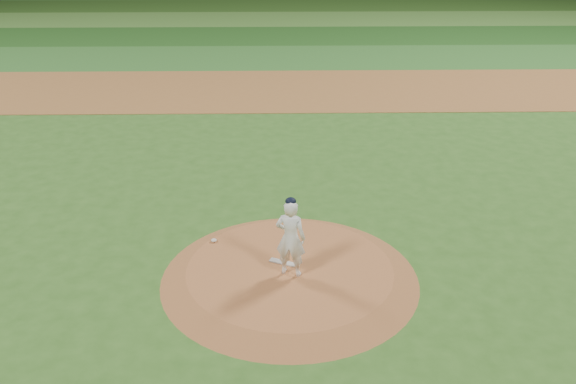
{
  "coord_description": "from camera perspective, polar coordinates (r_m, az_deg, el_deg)",
  "views": [
    {
      "loc": [
        -0.25,
        -11.59,
        7.61
      ],
      "look_at": [
        0.0,
        2.0,
        1.1
      ],
      "focal_mm": 40.0,
      "sensor_mm": 36.0,
      "label": 1
    }
  ],
  "objects": [
    {
      "name": "ground",
      "position": [
        13.87,
        0.16,
        -7.69
      ],
      "size": [
        120.0,
        120.0,
        0.0
      ],
      "primitive_type": "plane",
      "color": "#305E1E",
      "rests_on": "ground"
    },
    {
      "name": "infield_dirt_band",
      "position": [
        26.69,
        -0.49,
        9.06
      ],
      "size": [
        70.0,
        6.0,
        0.02
      ],
      "primitive_type": "cube",
      "color": "brown",
      "rests_on": "ground"
    },
    {
      "name": "outfield_stripe_0",
      "position": [
        32.0,
        -0.6,
        11.86
      ],
      "size": [
        70.0,
        5.0,
        0.02
      ],
      "primitive_type": "cube",
      "color": "#2C6725",
      "rests_on": "ground"
    },
    {
      "name": "outfield_stripe_1",
      "position": [
        36.88,
        -0.67,
        13.71
      ],
      "size": [
        70.0,
        5.0,
        0.02
      ],
      "primitive_type": "cube",
      "color": "#1D4C18",
      "rests_on": "ground"
    },
    {
      "name": "outfield_stripe_2",
      "position": [
        41.78,
        -0.73,
        15.13
      ],
      "size": [
        70.0,
        5.0,
        0.02
      ],
      "primitive_type": "cube",
      "color": "#41762B",
      "rests_on": "ground"
    },
    {
      "name": "outfield_stripe_3",
      "position": [
        46.71,
        -0.78,
        16.24
      ],
      "size": [
        70.0,
        5.0,
        0.02
      ],
      "primitive_type": "cube",
      "color": "#254B18",
      "rests_on": "ground"
    },
    {
      "name": "pitchers_mound",
      "position": [
        13.8,
        0.16,
        -7.26
      ],
      "size": [
        5.5,
        5.5,
        0.25
      ],
      "primitive_type": "cone",
      "color": "#A25F32",
      "rests_on": "ground"
    },
    {
      "name": "pitching_rubber",
      "position": [
        13.91,
        -0.47,
        -6.27
      ],
      "size": [
        0.6,
        0.38,
        0.03
      ],
      "primitive_type": "cube",
      "rotation": [
        0.0,
        0.0,
        -0.43
      ],
      "color": "beige",
      "rests_on": "pitchers_mound"
    },
    {
      "name": "rosin_bag",
      "position": [
        14.78,
        -6.61,
        -4.29
      ],
      "size": [
        0.13,
        0.13,
        0.07
      ],
      "primitive_type": "ellipsoid",
      "color": "silver",
      "rests_on": "pitchers_mound"
    },
    {
      "name": "pitcher_on_mound",
      "position": [
        13.11,
        0.23,
        -4.06
      ],
      "size": [
        0.71,
        0.57,
        1.77
      ],
      "color": "white",
      "rests_on": "pitchers_mound"
    }
  ]
}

